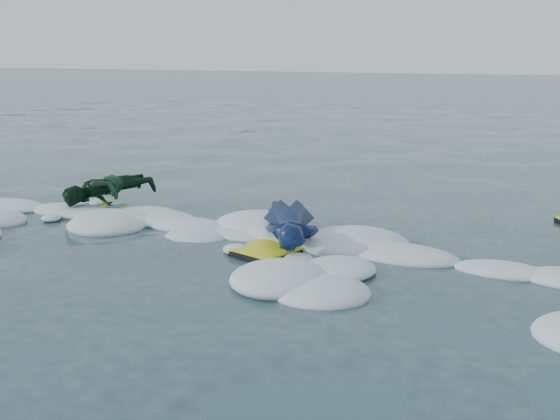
{
  "coord_description": "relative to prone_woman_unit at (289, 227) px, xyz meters",
  "views": [
    {
      "loc": [
        3.98,
        -5.67,
        2.19
      ],
      "look_at": [
        0.83,
        1.6,
        0.37
      ],
      "focal_mm": 45.0,
      "sensor_mm": 36.0,
      "label": 1
    }
  ],
  "objects": [
    {
      "name": "prone_child_unit",
      "position": [
        -2.94,
        0.6,
        0.03
      ],
      "size": [
        1.13,
        1.41,
        0.5
      ],
      "rotation": [
        0.0,
        0.0,
        1.27
      ],
      "color": "black",
      "rests_on": "ground"
    },
    {
      "name": "prone_woman_unit",
      "position": [
        0.0,
        0.0,
        0.0
      ],
      "size": [
        1.25,
        1.78,
        0.44
      ],
      "rotation": [
        0.0,
        0.0,
        1.25
      ],
      "color": "black",
      "rests_on": "ground"
    },
    {
      "name": "foam_band",
      "position": [
        -1.02,
        -0.4,
        -0.23
      ],
      "size": [
        12.0,
        3.1,
        0.3
      ],
      "primitive_type": null,
      "color": "silver",
      "rests_on": "ground"
    },
    {
      "name": "ground",
      "position": [
        -1.02,
        -1.43,
        -0.23
      ],
      "size": [
        120.0,
        120.0,
        0.0
      ],
      "primitive_type": "plane",
      "color": "#1C3544",
      "rests_on": "ground"
    }
  ]
}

